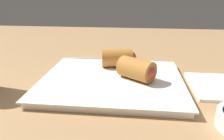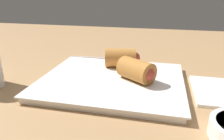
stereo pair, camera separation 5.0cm
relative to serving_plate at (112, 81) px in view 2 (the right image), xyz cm
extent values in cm
cube|color=#A87F54|center=(-3.55, -1.62, -1.76)|extent=(180.00, 140.00, 2.00)
cube|color=white|center=(0.00, 0.00, -0.16)|extent=(28.26, 23.85, 1.20)
cube|color=white|center=(0.00, 0.00, 0.59)|extent=(29.39, 24.80, 0.30)
cylinder|color=#B77533|center=(-5.03, 0.07, 2.95)|extent=(8.39, 7.71, 4.41)
sphere|color=#B23D2D|center=(-7.41, 1.74, 2.95)|extent=(2.87, 2.87, 2.87)
cylinder|color=#B77533|center=(-0.39, -7.42, 2.95)|extent=(7.82, 5.62, 4.41)
sphere|color=#B23D2D|center=(-3.25, -7.94, 2.95)|extent=(2.87, 2.87, 2.87)
cylinder|color=silver|center=(10.55, -16.54, -0.51)|extent=(10.45, 1.10, 0.50)
ellipsoid|color=silver|center=(0.65, -17.11, -0.17)|extent=(3.58, 2.83, 1.19)
camera|label=1|loc=(-4.62, 42.30, 18.43)|focal=35.00mm
camera|label=2|loc=(-9.55, 41.46, 18.43)|focal=35.00mm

